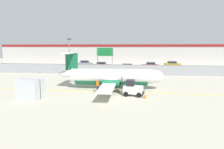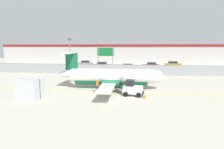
{
  "view_description": "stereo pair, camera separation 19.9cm",
  "coord_description": "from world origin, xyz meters",
  "px_view_note": "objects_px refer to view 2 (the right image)",
  "views": [
    {
      "loc": [
        2.78,
        -22.52,
        5.68
      ],
      "look_at": [
        -0.75,
        5.15,
        1.8
      ],
      "focal_mm": 32.0,
      "sensor_mm": 36.0,
      "label": 1
    },
    {
      "loc": [
        2.98,
        -22.5,
        5.68
      ],
      "look_at": [
        -0.75,
        5.15,
        1.8
      ],
      "focal_mm": 32.0,
      "sensor_mm": 36.0,
      "label": 2
    }
  ],
  "objects_px": {
    "commuter_airplane": "(113,77)",
    "ground_crew_worker": "(97,85)",
    "parked_car_4": "(173,64)",
    "traffic_cone_near_right": "(102,90)",
    "parked_car_3": "(151,65)",
    "traffic_cone_far_left": "(84,82)",
    "highway_sign": "(105,54)",
    "apron_light_pole": "(70,54)",
    "baggage_tug": "(133,89)",
    "traffic_cone_near_left": "(145,95)",
    "cargo_container": "(30,89)",
    "parked_car_0": "(86,63)",
    "parked_car_2": "(128,67)",
    "parked_car_1": "(102,65)"
  },
  "relations": [
    {
      "from": "baggage_tug",
      "to": "parked_car_0",
      "type": "xyz_separation_m",
      "value": [
        -14.76,
        34.11,
        0.04
      ]
    },
    {
      "from": "traffic_cone_near_right",
      "to": "parked_car_4",
      "type": "bearing_deg",
      "value": 67.14
    },
    {
      "from": "parked_car_3",
      "to": "parked_car_4",
      "type": "xyz_separation_m",
      "value": [
        6.38,
        4.49,
        0.0
      ]
    },
    {
      "from": "cargo_container",
      "to": "traffic_cone_far_left",
      "type": "height_order",
      "value": "cargo_container"
    },
    {
      "from": "parked_car_1",
      "to": "highway_sign",
      "type": "xyz_separation_m",
      "value": [
        2.38,
        -9.27,
        3.24
      ]
    },
    {
      "from": "ground_crew_worker",
      "to": "apron_light_pole",
      "type": "distance_m",
      "value": 16.12
    },
    {
      "from": "parked_car_3",
      "to": "highway_sign",
      "type": "xyz_separation_m",
      "value": [
        -10.37,
        -9.84,
        3.24
      ]
    },
    {
      "from": "traffic_cone_near_right",
      "to": "parked_car_2",
      "type": "height_order",
      "value": "parked_car_2"
    },
    {
      "from": "commuter_airplane",
      "to": "baggage_tug",
      "type": "bearing_deg",
      "value": -54.98
    },
    {
      "from": "ground_crew_worker",
      "to": "parked_car_1",
      "type": "height_order",
      "value": "same"
    },
    {
      "from": "baggage_tug",
      "to": "parked_car_1",
      "type": "relative_size",
      "value": 0.57
    },
    {
      "from": "commuter_airplane",
      "to": "ground_crew_worker",
      "type": "xyz_separation_m",
      "value": [
        -1.6,
        -2.69,
        -0.65
      ]
    },
    {
      "from": "ground_crew_worker",
      "to": "parked_car_4",
      "type": "distance_m",
      "value": 36.34
    },
    {
      "from": "baggage_tug",
      "to": "traffic_cone_near_left",
      "type": "relative_size",
      "value": 3.85
    },
    {
      "from": "ground_crew_worker",
      "to": "parked_car_0",
      "type": "bearing_deg",
      "value": 121.62
    },
    {
      "from": "baggage_tug",
      "to": "cargo_container",
      "type": "height_order",
      "value": "cargo_container"
    },
    {
      "from": "traffic_cone_far_left",
      "to": "parked_car_1",
      "type": "distance_m",
      "value": 22.99
    },
    {
      "from": "apron_light_pole",
      "to": "highway_sign",
      "type": "distance_m",
      "value": 8.18
    },
    {
      "from": "baggage_tug",
      "to": "commuter_airplane",
      "type": "bearing_deg",
      "value": 134.84
    },
    {
      "from": "traffic_cone_far_left",
      "to": "parked_car_4",
      "type": "distance_m",
      "value": 33.18
    },
    {
      "from": "parked_car_1",
      "to": "commuter_airplane",
      "type": "bearing_deg",
      "value": -71.19
    },
    {
      "from": "traffic_cone_far_left",
      "to": "highway_sign",
      "type": "bearing_deg",
      "value": 85.64
    },
    {
      "from": "ground_crew_worker",
      "to": "cargo_container",
      "type": "xyz_separation_m",
      "value": [
        -6.7,
        -3.87,
        0.15
      ]
    },
    {
      "from": "parked_car_0",
      "to": "parked_car_2",
      "type": "height_order",
      "value": "same"
    },
    {
      "from": "traffic_cone_near_right",
      "to": "apron_light_pole",
      "type": "bearing_deg",
      "value": 122.92
    },
    {
      "from": "ground_crew_worker",
      "to": "parked_car_1",
      "type": "bearing_deg",
      "value": 113.32
    },
    {
      "from": "traffic_cone_far_left",
      "to": "parked_car_0",
      "type": "height_order",
      "value": "parked_car_0"
    },
    {
      "from": "traffic_cone_near_right",
      "to": "parked_car_1",
      "type": "xyz_separation_m",
      "value": [
        -5.07,
        28.29,
        0.58
      ]
    },
    {
      "from": "parked_car_1",
      "to": "parked_car_4",
      "type": "relative_size",
      "value": 1.0
    },
    {
      "from": "ground_crew_worker",
      "to": "traffic_cone_far_left",
      "type": "xyz_separation_m",
      "value": [
        -3.2,
        5.28,
        -0.64
      ]
    },
    {
      "from": "commuter_airplane",
      "to": "traffic_cone_near_right",
      "type": "distance_m",
      "value": 3.21
    },
    {
      "from": "cargo_container",
      "to": "parked_car_4",
      "type": "height_order",
      "value": "cargo_container"
    },
    {
      "from": "traffic_cone_far_left",
      "to": "parked_car_0",
      "type": "xyz_separation_m",
      "value": [
        -7.16,
        27.71,
        0.58
      ]
    },
    {
      "from": "parked_car_3",
      "to": "traffic_cone_far_left",
      "type": "bearing_deg",
      "value": 62.0
    },
    {
      "from": "commuter_airplane",
      "to": "highway_sign",
      "type": "bearing_deg",
      "value": 101.55
    },
    {
      "from": "traffic_cone_near_right",
      "to": "parked_car_0",
      "type": "height_order",
      "value": "parked_car_0"
    },
    {
      "from": "traffic_cone_near_left",
      "to": "traffic_cone_far_left",
      "type": "distance_m",
      "value": 11.55
    },
    {
      "from": "traffic_cone_near_right",
      "to": "parked_car_0",
      "type": "bearing_deg",
      "value": 108.24
    },
    {
      "from": "ground_crew_worker",
      "to": "parked_car_2",
      "type": "bearing_deg",
      "value": 98.01
    },
    {
      "from": "parked_car_0",
      "to": "parked_car_1",
      "type": "distance_m",
      "value": 7.52
    },
    {
      "from": "traffic_cone_near_right",
      "to": "traffic_cone_far_left",
      "type": "relative_size",
      "value": 1.0
    },
    {
      "from": "parked_car_3",
      "to": "parked_car_1",
      "type": "bearing_deg",
      "value": 0.41
    },
    {
      "from": "baggage_tug",
      "to": "cargo_container",
      "type": "distance_m",
      "value": 11.45
    },
    {
      "from": "commuter_airplane",
      "to": "parked_car_2",
      "type": "relative_size",
      "value": 3.67
    },
    {
      "from": "parked_car_4",
      "to": "apron_light_pole",
      "type": "bearing_deg",
      "value": -145.0
    },
    {
      "from": "parked_car_1",
      "to": "parked_car_0",
      "type": "bearing_deg",
      "value": 146.04
    },
    {
      "from": "parked_car_1",
      "to": "parked_car_2",
      "type": "height_order",
      "value": "same"
    },
    {
      "from": "parked_car_2",
      "to": "apron_light_pole",
      "type": "bearing_deg",
      "value": -143.56
    },
    {
      "from": "traffic_cone_near_right",
      "to": "parked_car_3",
      "type": "relative_size",
      "value": 0.15
    },
    {
      "from": "highway_sign",
      "to": "parked_car_2",
      "type": "bearing_deg",
      "value": 43.92
    }
  ]
}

